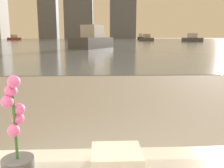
# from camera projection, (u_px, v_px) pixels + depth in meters

# --- Properties ---
(potted_orchid) EXTENTS (0.13, 0.13, 0.44)m
(potted_orchid) POSITION_uv_depth(u_px,v_px,m) (17.00, 153.00, 0.98)
(potted_orchid) COLOR #4C4C4C
(potted_orchid) RESTS_ON bathtub
(towel_stack) EXTENTS (0.22, 0.20, 0.08)m
(towel_stack) POSITION_uv_depth(u_px,v_px,m) (116.00, 159.00, 1.12)
(towel_stack) COLOR silver
(towel_stack) RESTS_ON bathtub
(harbor_water) EXTENTS (180.00, 110.00, 0.01)m
(harbor_water) POSITION_uv_depth(u_px,v_px,m) (101.00, 41.00, 61.12)
(harbor_water) COLOR slate
(harbor_water) RESTS_ON ground_plane
(harbor_boat_1) EXTENTS (2.90, 5.53, 1.97)m
(harbor_boat_1) POSITION_uv_depth(u_px,v_px,m) (141.00, 38.00, 79.77)
(harbor_boat_1) COLOR #2D2D33
(harbor_boat_1) RESTS_ON harbor_water
(harbor_boat_2) EXTENTS (2.87, 4.62, 1.64)m
(harbor_boat_2) POSITION_uv_depth(u_px,v_px,m) (147.00, 39.00, 58.96)
(harbor_boat_2) COLOR #4C4C51
(harbor_boat_2) RESTS_ON harbor_water
(harbor_boat_3) EXTENTS (3.14, 4.33, 1.55)m
(harbor_boat_3) POSITION_uv_depth(u_px,v_px,m) (14.00, 38.00, 72.60)
(harbor_boat_3) COLOR maroon
(harbor_boat_3) RESTS_ON harbor_water
(harbor_boat_4) EXTENTS (3.35, 4.86, 1.73)m
(harbor_boat_4) POSITION_uv_depth(u_px,v_px,m) (192.00, 39.00, 51.91)
(harbor_boat_4) COLOR #4C4C51
(harbor_boat_4) RESTS_ON harbor_water
(harbor_boat_5) EXTENTS (4.11, 5.96, 2.12)m
(harbor_boat_5) POSITION_uv_depth(u_px,v_px,m) (93.00, 40.00, 23.35)
(harbor_boat_5) COLOR #4C4C51
(harbor_boat_5) RESTS_ON harbor_water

